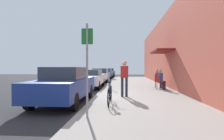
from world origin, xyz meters
name	(u,v)px	position (x,y,z in m)	size (l,w,h in m)	color
ground_plane	(95,98)	(0.00, 0.00, 0.00)	(60.00, 60.00, 0.00)	#2D2D30
sidewalk_slab	(138,92)	(2.25, 2.00, 0.06)	(4.50, 32.00, 0.12)	#9E9B93
building_facade	(179,46)	(4.65, 2.01, 2.78)	(1.40, 32.00, 5.57)	#BC5442
parked_car_0	(65,84)	(-1.10, -1.13, 0.78)	(1.80, 4.40, 1.52)	navy
parked_car_1	(90,78)	(-1.10, 4.51, 0.71)	(1.80, 4.40, 1.34)	silver
parked_car_2	(100,75)	(-1.10, 10.17, 0.73)	(1.80, 4.40, 1.40)	silver
parked_car_3	(106,73)	(-1.10, 15.88, 0.73)	(1.80, 4.40, 1.40)	navy
parked_car_4	(109,72)	(-1.10, 21.54, 0.73)	(1.80, 4.40, 1.39)	#47514C
parking_meter	(109,77)	(0.45, 2.93, 0.89)	(0.12, 0.10, 1.32)	slate
street_sign	(87,63)	(0.40, -3.65, 1.64)	(0.32, 0.06, 2.60)	gray
bicycle_0	(110,95)	(0.89, -1.89, 0.48)	(0.46, 1.71, 0.90)	black
cafe_chair_0	(160,82)	(3.67, 2.62, 0.62)	(0.55, 0.55, 0.87)	maroon
seated_patron_0	(161,79)	(3.73, 2.64, 0.82)	(0.50, 0.46, 1.29)	#232838
cafe_chair_1	(157,80)	(3.67, 3.58, 0.62)	(0.52, 0.52, 0.87)	maroon
seated_patron_1	(158,78)	(3.73, 3.56, 0.82)	(0.48, 0.43, 1.29)	#232838
pedestrian_standing	(124,76)	(1.45, -0.21, 1.12)	(0.36, 0.22, 1.70)	#232838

